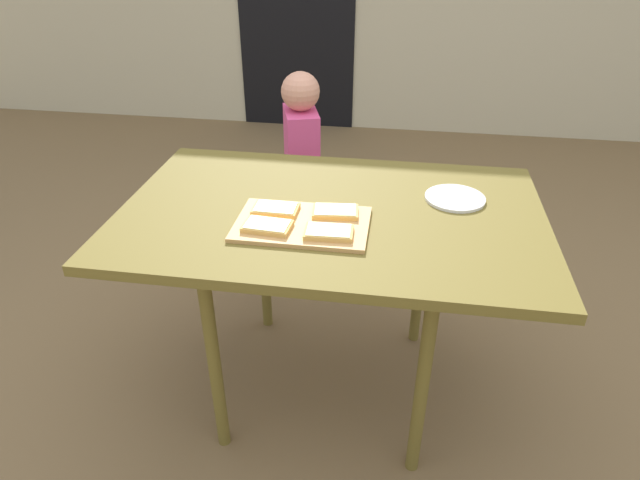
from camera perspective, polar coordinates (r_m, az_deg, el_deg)
ground_plane at (r=2.16m, az=0.96°, el=-14.73°), size 16.00×16.00×0.00m
dining_table at (r=1.73m, az=1.16°, el=1.39°), size 1.31×0.84×0.75m
cutting_board at (r=1.61m, az=-1.86°, el=1.67°), size 0.39×0.26×0.01m
pizza_slice_far_right at (r=1.65m, az=1.61°, el=2.98°), size 0.14×0.10×0.02m
pizza_slice_near_right at (r=1.54m, az=0.92°, el=0.84°), size 0.14×0.09×0.02m
pizza_slice_near_left at (r=1.58m, az=-5.50°, el=1.46°), size 0.14×0.10×0.02m
pizza_slice_far_left at (r=1.66m, az=-4.63°, el=3.24°), size 0.14×0.09×0.02m
plate_white_right at (r=1.81m, az=13.86°, el=4.25°), size 0.19×0.19×0.01m
child_left at (r=2.54m, az=-1.91°, el=8.02°), size 0.20×0.27×0.96m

